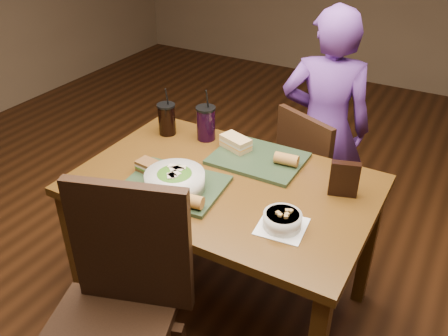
{
  "coord_description": "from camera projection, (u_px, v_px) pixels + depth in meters",
  "views": [
    {
      "loc": [
        0.86,
        -1.52,
        1.89
      ],
      "look_at": [
        0.0,
        0.0,
        0.82
      ],
      "focal_mm": 38.0,
      "sensor_mm": 36.0,
      "label": 1
    }
  ],
  "objects": [
    {
      "name": "sandwich_far",
      "position": [
        236.0,
        143.0,
        2.29
      ],
      "size": [
        0.17,
        0.13,
        0.06
      ],
      "color": "tan",
      "rests_on": "tray_far"
    },
    {
      "name": "ground",
      "position": [
        224.0,
        301.0,
        2.48
      ],
      "size": [
        6.0,
        6.0,
        0.0
      ],
      "primitive_type": "plane",
      "color": "#381C0B",
      "rests_on": "ground"
    },
    {
      "name": "baguette_near",
      "position": [
        190.0,
        201.0,
        1.88
      ],
      "size": [
        0.12,
        0.07,
        0.05
      ],
      "primitive_type": "cylinder",
      "rotation": [
        0.0,
        1.57,
        0.15
      ],
      "color": "#AD7533",
      "rests_on": "tray_near"
    },
    {
      "name": "tray_far",
      "position": [
        258.0,
        159.0,
        2.24
      ],
      "size": [
        0.42,
        0.32,
        0.02
      ],
      "primitive_type": "cube",
      "rotation": [
        0.0,
        0.0,
        0.01
      ],
      "color": "#253620",
      "rests_on": "dining_table"
    },
    {
      "name": "tray_near",
      "position": [
        174.0,
        185.0,
        2.04
      ],
      "size": [
        0.45,
        0.36,
        0.02
      ],
      "primitive_type": "cube",
      "rotation": [
        0.0,
        0.0,
        0.1
      ],
      "color": "#253620",
      "rests_on": "dining_table"
    },
    {
      "name": "dining_table",
      "position": [
        224.0,
        198.0,
        2.13
      ],
      "size": [
        1.3,
        0.85,
        0.75
      ],
      "color": "#513310",
      "rests_on": "ground"
    },
    {
      "name": "soup_bowl",
      "position": [
        282.0,
        220.0,
        1.8
      ],
      "size": [
        0.2,
        0.2,
        0.07
      ],
      "color": "white",
      "rests_on": "dining_table"
    },
    {
      "name": "baguette_far",
      "position": [
        286.0,
        159.0,
        2.16
      ],
      "size": [
        0.11,
        0.06,
        0.05
      ],
      "primitive_type": "cylinder",
      "rotation": [
        0.0,
        1.57,
        0.09
      ],
      "color": "#AD7533",
      "rests_on": "tray_far"
    },
    {
      "name": "chip_bag",
      "position": [
        344.0,
        179.0,
        1.96
      ],
      "size": [
        0.12,
        0.07,
        0.16
      ],
      "primitive_type": "cube",
      "rotation": [
        0.0,
        0.0,
        0.3
      ],
      "color": "black",
      "rests_on": "dining_table"
    },
    {
      "name": "diner",
      "position": [
        324.0,
        129.0,
        2.66
      ],
      "size": [
        0.57,
        0.45,
        1.38
      ],
      "primitive_type": "imported",
      "rotation": [
        0.0,
        0.0,
        3.41
      ],
      "color": "#673695",
      "rests_on": "ground"
    },
    {
      "name": "sandwich_near",
      "position": [
        149.0,
        166.0,
        2.12
      ],
      "size": [
        0.11,
        0.08,
        0.05
      ],
      "color": "#593819",
      "rests_on": "tray_near"
    },
    {
      "name": "chair_near",
      "position": [
        117.0,
        304.0,
        1.72
      ],
      "size": [
        0.57,
        0.58,
        1.03
      ],
      "color": "black",
      "rests_on": "ground"
    },
    {
      "name": "salad_bowl",
      "position": [
        175.0,
        180.0,
        1.99
      ],
      "size": [
        0.25,
        0.25,
        0.08
      ],
      "color": "silver",
      "rests_on": "tray_near"
    },
    {
      "name": "chair_far",
      "position": [
        306.0,
        173.0,
        2.65
      ],
      "size": [
        0.5,
        0.51,
        0.87
      ],
      "color": "black",
      "rests_on": "ground"
    },
    {
      "name": "cup_cola",
      "position": [
        167.0,
        119.0,
        2.44
      ],
      "size": [
        0.09,
        0.09,
        0.25
      ],
      "color": "black",
      "rests_on": "dining_table"
    },
    {
      "name": "cup_berry",
      "position": [
        206.0,
        123.0,
        2.38
      ],
      "size": [
        0.1,
        0.1,
        0.27
      ],
      "color": "black",
      "rests_on": "dining_table"
    }
  ]
}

